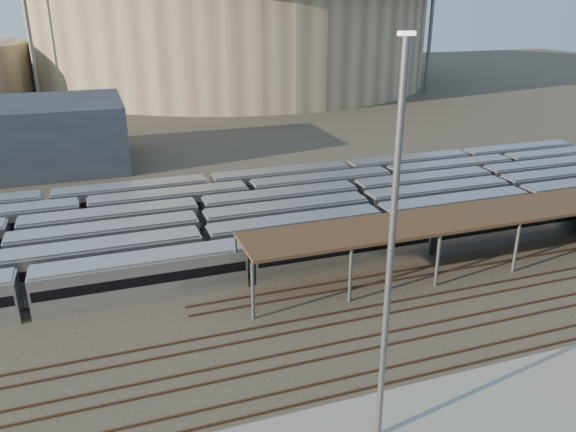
{
  "coord_description": "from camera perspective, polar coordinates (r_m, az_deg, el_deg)",
  "views": [
    {
      "loc": [
        -18.39,
        -37.01,
        24.27
      ],
      "look_at": [
        -1.29,
        12.0,
        4.2
      ],
      "focal_mm": 35.0,
      "sensor_mm": 36.0,
      "label": 1
    }
  ],
  "objects": [
    {
      "name": "inspection_shed",
      "position": [
        60.7,
        23.93,
        0.73
      ],
      "size": [
        60.3,
        6.0,
        5.3
      ],
      "color": "#5C5B61",
      "rests_on": "ground"
    },
    {
      "name": "floodlight_2",
      "position": [
        163.09,
        14.41,
        19.26
      ],
      "size": [
        4.0,
        1.0,
        38.4
      ],
      "color": "#5C5B61",
      "rests_on": "ground"
    },
    {
      "name": "stadium",
      "position": [
        182.42,
        -5.76,
        18.59
      ],
      "size": [
        124.0,
        124.0,
        32.5
      ],
      "color": "tan",
      "rests_on": "ground"
    },
    {
      "name": "subway_trains",
      "position": [
        60.97,
        -7.04,
        -0.65
      ],
      "size": [
        119.97,
        23.9,
        3.6
      ],
      "color": "silver",
      "rests_on": "ground"
    },
    {
      "name": "floodlight_0",
      "position": [
        147.51,
        -25.03,
        17.89
      ],
      "size": [
        4.0,
        1.0,
        38.4
      ],
      "color": "#5C5B61",
      "rests_on": "ground"
    },
    {
      "name": "floodlight_3",
      "position": [
        197.22,
        -17.81,
        19.16
      ],
      "size": [
        4.0,
        1.0,
        38.4
      ],
      "color": "#5C5B61",
      "rests_on": "ground"
    },
    {
      "name": "empty_tracks",
      "position": [
        44.13,
        9.1,
        -12.39
      ],
      "size": [
        170.0,
        9.62,
        0.18
      ],
      "color": "#4C3323",
      "rests_on": "ground"
    },
    {
      "name": "ground",
      "position": [
        47.93,
        6.28,
        -9.42
      ],
      "size": [
        420.0,
        420.0,
        0.0
      ],
      "primitive_type": "plane",
      "color": "#383026",
      "rests_on": "ground"
    },
    {
      "name": "yard_light_pole",
      "position": [
        29.61,
        10.34,
        -4.43
      ],
      "size": [
        0.81,
        0.36,
        22.76
      ],
      "color": "#5C5B61",
      "rests_on": "apron"
    }
  ]
}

